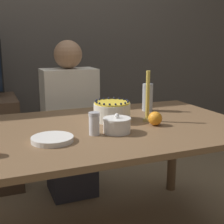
% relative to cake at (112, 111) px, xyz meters
% --- Properties ---
extents(wall_behind, '(8.00, 0.05, 2.60)m').
position_rel_cake_xyz_m(wall_behind, '(-0.09, 1.30, 0.52)').
color(wall_behind, '#4C4742').
rests_on(wall_behind, ground_plane).
extents(dining_table, '(1.61, 0.99, 0.72)m').
position_rel_cake_xyz_m(dining_table, '(-0.09, -0.10, -0.15)').
color(dining_table, brown).
rests_on(dining_table, ground_plane).
extents(cake, '(0.21, 0.21, 0.12)m').
position_rel_cake_xyz_m(cake, '(0.00, 0.00, 0.00)').
color(cake, white).
rests_on(cake, dining_table).
extents(sugar_bowl, '(0.14, 0.14, 0.10)m').
position_rel_cake_xyz_m(sugar_bowl, '(-0.07, -0.24, -0.02)').
color(sugar_bowl, white).
rests_on(sugar_bowl, dining_table).
extents(sugar_shaker, '(0.06, 0.06, 0.12)m').
position_rel_cake_xyz_m(sugar_shaker, '(-0.19, -0.23, 0.00)').
color(sugar_shaker, white).
rests_on(sugar_shaker, dining_table).
extents(plate_stack, '(0.20, 0.20, 0.02)m').
position_rel_cake_xyz_m(plate_stack, '(-0.41, -0.26, -0.04)').
color(plate_stack, white).
rests_on(plate_stack, dining_table).
extents(candle, '(0.05, 0.05, 0.29)m').
position_rel_cake_xyz_m(candle, '(0.18, -0.09, 0.07)').
color(candle, tan).
rests_on(candle, dining_table).
extents(bottle, '(0.07, 0.07, 0.25)m').
position_rel_cake_xyz_m(bottle, '(0.32, 0.15, 0.04)').
color(bottle, '#B2B7BC').
rests_on(bottle, dining_table).
extents(orange_fruit_0, '(0.08, 0.08, 0.08)m').
position_rel_cake_xyz_m(orange_fruit_0, '(0.18, -0.19, -0.02)').
color(orange_fruit_0, orange).
rests_on(orange_fruit_0, dining_table).
extents(person_man_blue_shirt, '(0.40, 0.34, 1.18)m').
position_rel_cake_xyz_m(person_man_blue_shirt, '(-0.10, 0.60, -0.26)').
color(person_man_blue_shirt, '#2D2D38').
rests_on(person_man_blue_shirt, ground_plane).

